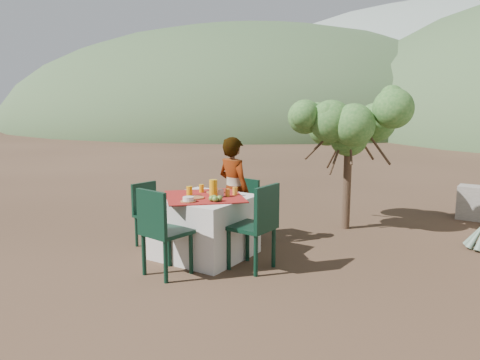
% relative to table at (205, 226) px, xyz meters
% --- Properties ---
extents(ground, '(160.00, 160.00, 0.00)m').
position_rel_table_xyz_m(ground, '(0.02, 0.47, -0.38)').
color(ground, '#342317').
rests_on(ground, ground).
extents(table, '(1.30, 1.30, 0.76)m').
position_rel_table_xyz_m(table, '(0.00, 0.00, 0.00)').
color(table, beige).
rests_on(table, ground).
extents(chair_far, '(0.43, 0.43, 0.83)m').
position_rel_table_xyz_m(chair_far, '(-0.04, 0.97, 0.08)').
color(chair_far, black).
rests_on(chair_far, ground).
extents(chair_near, '(0.51, 0.51, 0.98)m').
position_rel_table_xyz_m(chair_near, '(0.03, -0.82, 0.17)').
color(chair_near, black).
rests_on(chair_near, ground).
extents(chair_left, '(0.44, 0.44, 0.84)m').
position_rel_table_xyz_m(chair_left, '(-0.89, -0.05, 0.09)').
color(chair_left, black).
rests_on(chair_left, ground).
extents(chair_right, '(0.48, 0.48, 0.99)m').
position_rel_table_xyz_m(chair_right, '(0.81, -0.07, 0.17)').
color(chair_right, black).
rests_on(chair_right, ground).
extents(person, '(0.60, 0.47, 1.45)m').
position_rel_table_xyz_m(person, '(-0.00, 0.65, 0.34)').
color(person, '#8C6651').
rests_on(person, ground).
extents(shrub_tree, '(1.57, 1.54, 1.85)m').
position_rel_table_xyz_m(shrub_tree, '(1.07, 2.25, 1.08)').
color(shrub_tree, '#4E3427').
rests_on(shrub_tree, ground).
extents(hill_near_left, '(40.00, 40.00, 16.00)m').
position_rel_table_xyz_m(hill_near_left, '(-17.98, 30.47, -0.38)').
color(hill_near_left, '#304C2B').
rests_on(hill_near_left, ground).
extents(hill_far_center, '(60.00, 60.00, 24.00)m').
position_rel_table_xyz_m(hill_far_center, '(-3.98, 52.47, -0.38)').
color(hill_far_center, gray).
rests_on(hill_far_center, ground).
extents(plate_far, '(0.23, 0.23, 0.01)m').
position_rel_table_xyz_m(plate_far, '(-0.02, 0.27, 0.39)').
color(plate_far, brown).
rests_on(plate_far, table).
extents(plate_near, '(0.21, 0.21, 0.01)m').
position_rel_table_xyz_m(plate_near, '(-0.01, -0.16, 0.39)').
color(plate_near, brown).
rests_on(plate_near, table).
extents(glass_far, '(0.06, 0.06, 0.10)m').
position_rel_table_xyz_m(glass_far, '(-0.18, 0.18, 0.43)').
color(glass_far, orange).
rests_on(glass_far, table).
extents(glass_near, '(0.07, 0.07, 0.12)m').
position_rel_table_xyz_m(glass_near, '(-0.16, -0.09, 0.44)').
color(glass_near, orange).
rests_on(glass_near, table).
extents(juice_pitcher, '(0.10, 0.10, 0.22)m').
position_rel_table_xyz_m(juice_pitcher, '(0.14, -0.00, 0.49)').
color(juice_pitcher, orange).
rests_on(juice_pitcher, table).
extents(bowl_plate, '(0.19, 0.19, 0.01)m').
position_rel_table_xyz_m(bowl_plate, '(0.05, -0.36, 0.39)').
color(bowl_plate, brown).
rests_on(bowl_plate, table).
extents(white_bowl, '(0.13, 0.13, 0.05)m').
position_rel_table_xyz_m(white_bowl, '(0.05, -0.36, 0.42)').
color(white_bowl, white).
rests_on(white_bowl, bowl_plate).
extents(jar_left, '(0.06, 0.06, 0.09)m').
position_rel_table_xyz_m(jar_left, '(0.25, 0.15, 0.43)').
color(jar_left, orange).
rests_on(jar_left, table).
extents(jar_right, '(0.06, 0.06, 0.10)m').
position_rel_table_xyz_m(jar_right, '(0.27, 0.27, 0.43)').
color(jar_right, orange).
rests_on(jar_right, table).
extents(napkin_holder, '(0.08, 0.06, 0.09)m').
position_rel_table_xyz_m(napkin_holder, '(0.18, 0.09, 0.43)').
color(napkin_holder, white).
rests_on(napkin_holder, table).
extents(fruit_cluster, '(0.14, 0.13, 0.07)m').
position_rel_table_xyz_m(fruit_cluster, '(0.29, -0.18, 0.42)').
color(fruit_cluster, '#58802E').
rests_on(fruit_cluster, table).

